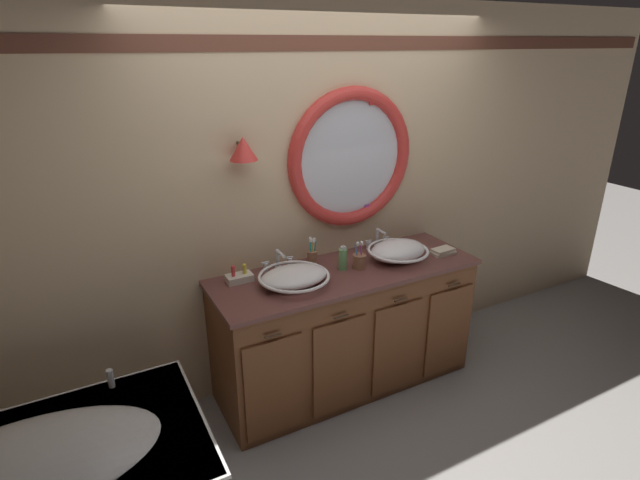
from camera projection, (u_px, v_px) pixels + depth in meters
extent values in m
plane|color=gray|center=(362.00, 400.00, 3.47)|extent=(14.00, 14.00, 0.00)
cube|color=#D6B78E|center=(322.00, 200.00, 3.48)|extent=(6.40, 0.08, 2.60)
cube|color=brown|center=(326.00, 43.00, 3.06)|extent=(6.27, 0.01, 0.09)
ellipsoid|color=silver|center=(351.00, 158.00, 3.41)|extent=(0.87, 0.02, 0.79)
torus|color=red|center=(352.00, 159.00, 3.41)|extent=(0.96, 0.09, 0.96)
cube|color=purple|center=(403.00, 159.00, 3.61)|extent=(0.05, 0.01, 0.05)
cube|color=red|center=(372.00, 102.00, 3.33)|extent=(0.05, 0.01, 0.05)
cube|color=silver|center=(303.00, 134.00, 3.16)|extent=(0.05, 0.01, 0.05)
cube|color=silver|center=(311.00, 203.00, 3.36)|extent=(0.05, 0.01, 0.05)
cube|color=purple|center=(367.00, 208.00, 3.60)|extent=(0.05, 0.01, 0.05)
cylinder|color=#4C3823|center=(240.00, 144.00, 2.97)|extent=(0.02, 0.09, 0.02)
cone|color=red|center=(243.00, 149.00, 2.94)|extent=(0.17, 0.17, 0.14)
cube|color=brown|center=(345.00, 329.00, 3.52)|extent=(1.80, 0.60, 0.88)
cube|color=brown|center=(346.00, 271.00, 3.35)|extent=(1.84, 0.64, 0.03)
cube|color=brown|center=(325.00, 266.00, 3.62)|extent=(1.80, 0.02, 0.11)
cube|color=brown|center=(274.00, 389.00, 2.98)|extent=(0.38, 0.02, 0.67)
cylinder|color=#422D1E|center=(273.00, 336.00, 2.84)|extent=(0.10, 0.01, 0.01)
cube|color=brown|center=(339.00, 367.00, 3.18)|extent=(0.38, 0.02, 0.67)
cylinder|color=#422D1E|center=(341.00, 317.00, 3.03)|extent=(0.10, 0.01, 0.01)
cube|color=brown|center=(397.00, 348.00, 3.38)|extent=(0.38, 0.02, 0.67)
cylinder|color=#422D1E|center=(401.00, 300.00, 3.23)|extent=(0.10, 0.01, 0.01)
cube|color=brown|center=(448.00, 331.00, 3.58)|extent=(0.38, 0.02, 0.67)
cylinder|color=#422D1E|center=(454.00, 285.00, 3.43)|extent=(0.10, 0.01, 0.01)
ellipsoid|color=white|center=(18.00, 478.00, 2.26)|extent=(1.36, 0.74, 0.28)
cube|color=white|center=(16.00, 471.00, 2.25)|extent=(1.69, 0.98, 0.02)
cylinder|color=silver|center=(111.00, 378.00, 2.76)|extent=(0.04, 0.04, 0.11)
cylinder|color=silver|center=(18.00, 478.00, 2.26)|extent=(0.04, 0.04, 0.01)
ellipsoid|color=white|center=(294.00, 276.00, 3.13)|extent=(0.43, 0.31, 0.10)
torus|color=white|center=(294.00, 276.00, 3.12)|extent=(0.45, 0.45, 0.02)
cylinder|color=silver|center=(294.00, 276.00, 3.12)|extent=(0.03, 0.03, 0.01)
ellipsoid|color=white|center=(398.00, 251.00, 3.47)|extent=(0.41, 0.30, 0.14)
torus|color=white|center=(398.00, 250.00, 3.47)|extent=(0.43, 0.43, 0.02)
cylinder|color=silver|center=(398.00, 250.00, 3.47)|extent=(0.03, 0.03, 0.01)
cylinder|color=silver|center=(278.00, 267.00, 3.35)|extent=(0.05, 0.05, 0.02)
cylinder|color=silver|center=(278.00, 259.00, 3.33)|extent=(0.02, 0.02, 0.11)
sphere|color=silver|center=(277.00, 251.00, 3.31)|extent=(0.03, 0.03, 0.03)
cylinder|color=silver|center=(281.00, 254.00, 3.26)|extent=(0.02, 0.11, 0.02)
cylinder|color=silver|center=(266.00, 267.00, 3.30)|extent=(0.04, 0.04, 0.06)
cylinder|color=silver|center=(290.00, 262.00, 3.38)|extent=(0.04, 0.04, 0.06)
cube|color=silver|center=(265.00, 263.00, 3.29)|extent=(0.05, 0.01, 0.01)
cube|color=silver|center=(290.00, 258.00, 3.37)|extent=(0.05, 0.01, 0.01)
cylinder|color=silver|center=(377.00, 246.00, 3.70)|extent=(0.05, 0.05, 0.02)
cylinder|color=silver|center=(377.00, 237.00, 3.68)|extent=(0.02, 0.02, 0.12)
sphere|color=silver|center=(378.00, 230.00, 3.65)|extent=(0.03, 0.03, 0.03)
cylinder|color=silver|center=(381.00, 232.00, 3.62)|extent=(0.02, 0.09, 0.02)
cylinder|color=silver|center=(368.00, 245.00, 3.66)|extent=(0.04, 0.04, 0.06)
cylinder|color=silver|center=(386.00, 242.00, 3.73)|extent=(0.04, 0.04, 0.06)
cube|color=silver|center=(369.00, 241.00, 3.65)|extent=(0.05, 0.01, 0.01)
cube|color=silver|center=(386.00, 237.00, 3.71)|extent=(0.05, 0.01, 0.01)
cylinder|color=#996647|center=(312.00, 258.00, 3.40)|extent=(0.07, 0.07, 0.10)
torus|color=#996647|center=(312.00, 251.00, 3.38)|extent=(0.08, 0.08, 0.01)
cylinder|color=#19ADB2|center=(315.00, 252.00, 3.39)|extent=(0.03, 0.01, 0.16)
cube|color=white|center=(315.00, 240.00, 3.36)|extent=(0.02, 0.02, 0.02)
cylinder|color=purple|center=(310.00, 251.00, 3.40)|extent=(0.02, 0.02, 0.16)
cube|color=white|center=(310.00, 239.00, 3.37)|extent=(0.02, 0.02, 0.02)
cylinder|color=#19ADB2|center=(311.00, 253.00, 3.38)|extent=(0.01, 0.02, 0.16)
cube|color=white|center=(311.00, 240.00, 3.34)|extent=(0.02, 0.01, 0.02)
cylinder|color=yellow|center=(313.00, 253.00, 3.38)|extent=(0.01, 0.02, 0.16)
cube|color=white|center=(313.00, 241.00, 3.34)|extent=(0.01, 0.02, 0.02)
cylinder|color=#996647|center=(359.00, 262.00, 3.35)|extent=(0.09, 0.09, 0.10)
torus|color=#996647|center=(360.00, 255.00, 3.33)|extent=(0.09, 0.09, 0.01)
cylinder|color=purple|center=(361.00, 255.00, 3.34)|extent=(0.04, 0.03, 0.16)
cube|color=white|center=(362.00, 243.00, 3.30)|extent=(0.02, 0.02, 0.03)
cylinder|color=blue|center=(357.00, 256.00, 3.33)|extent=(0.03, 0.03, 0.15)
cube|color=white|center=(358.00, 244.00, 3.29)|extent=(0.02, 0.02, 0.03)
cylinder|color=#6BAD66|center=(343.00, 259.00, 3.32)|extent=(0.06, 0.06, 0.15)
cylinder|color=silver|center=(343.00, 248.00, 3.29)|extent=(0.03, 0.03, 0.02)
cylinder|color=silver|center=(344.00, 247.00, 3.27)|extent=(0.01, 0.04, 0.01)
cube|color=beige|center=(443.00, 253.00, 3.58)|extent=(0.17, 0.10, 0.02)
cube|color=beige|center=(443.00, 250.00, 3.57)|extent=(0.17, 0.10, 0.02)
cube|color=beige|center=(239.00, 278.00, 3.17)|extent=(0.17, 0.10, 0.05)
cylinder|color=#E0383D|center=(233.00, 271.00, 3.13)|extent=(0.02, 0.02, 0.07)
cylinder|color=yellow|center=(245.00, 269.00, 3.17)|extent=(0.02, 0.02, 0.07)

